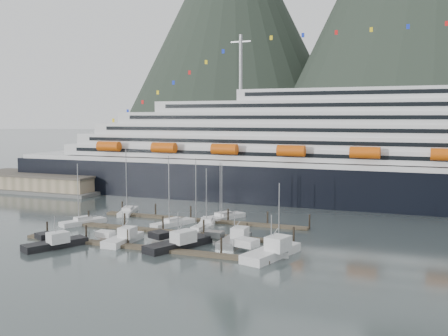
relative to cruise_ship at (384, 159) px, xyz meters
The scene contains 19 objects.
ground 63.76m from the cruise_ship, 118.66° to the right, with size 1600.00×1600.00×0.00m, color #414D4C.
cruise_ship is the anchor object (origin of this frame).
warehouse 103.31m from the cruise_ship, behind, with size 46.00×20.00×5.80m.
dock_near 74.63m from the cruise_ship, 118.31° to the right, with size 48.18×2.28×3.20m.
dock_mid 63.65m from the cruise_ship, 123.96° to the right, with size 48.18×2.28×3.20m.
dock_far 53.59m from the cruise_ship, 131.95° to the right, with size 48.18×2.28×3.20m.
sailboat_a 77.70m from the cruise_ship, 137.92° to the right, with size 6.86×10.06×13.65m.
sailboat_b 60.68m from the cruise_ship, 130.43° to the right, with size 6.40×10.57×15.34m.
sailboat_c 54.45m from the cruise_ship, 126.88° to the right, with size 5.57×10.84×12.82m.
sailboat_d 59.64m from the cruise_ship, 121.62° to the right, with size 2.53×10.27×15.34m.
sailboat_e 67.29m from the cruise_ship, 145.94° to the right, with size 6.05×10.91×16.00m.
sailboat_f 48.36m from the cruise_ship, 131.30° to the right, with size 4.47×9.14×13.19m.
sailboat_g 48.26m from the cruise_ship, 131.74° to the right, with size 7.38×11.18×13.32m.
sailboat_h 59.90m from the cruise_ship, 101.81° to the right, with size 5.82×9.93×12.38m.
trawler_a 86.18m from the cruise_ship, 125.25° to the right, with size 9.54×11.58×6.17m.
trawler_b 75.11m from the cruise_ship, 122.66° to the right, with size 7.59×9.96×6.38m.
trawler_c 69.27m from the cruise_ship, 115.20° to the right, with size 10.96×13.81×6.88m.
trawler_d 63.89m from the cruise_ship, 101.15° to the right, with size 10.48×13.58×7.79m.
trawler_e 60.44m from the cruise_ship, 110.63° to the right, with size 7.83×10.28×6.63m.
Camera 1 is at (42.13, -87.70, 22.94)m, focal length 42.00 mm.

